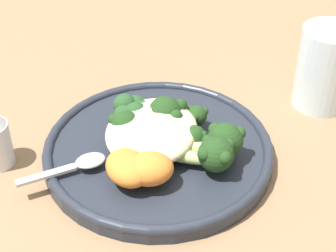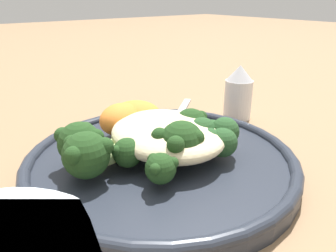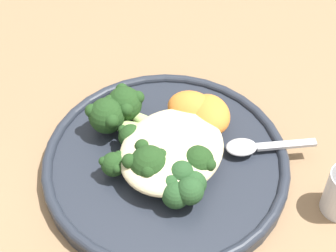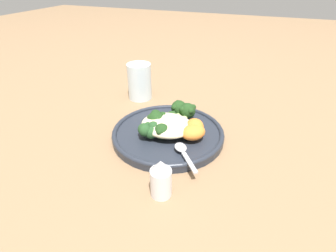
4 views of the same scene
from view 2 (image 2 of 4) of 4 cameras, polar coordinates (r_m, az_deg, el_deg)
ground_plane at (r=0.34m, az=-1.19°, el=-7.74°), size 4.00×4.00×0.00m
plate at (r=0.34m, az=-1.37°, el=-5.67°), size 0.27×0.27×0.02m
quinoa_mound at (r=0.32m, az=0.01°, el=-1.51°), size 0.12×0.10×0.03m
broccoli_stalk_0 at (r=0.31m, az=-13.03°, el=-2.76°), size 0.04×0.12×0.04m
broccoli_stalk_1 at (r=0.29m, az=-12.34°, el=-4.55°), size 0.05×0.11×0.04m
broccoli_stalk_2 at (r=0.31m, az=-5.91°, el=-3.92°), size 0.06×0.08×0.03m
broccoli_stalk_3 at (r=0.29m, az=-1.96°, el=-5.63°), size 0.10×0.07×0.03m
broccoli_stalk_4 at (r=0.30m, az=0.66°, el=-2.84°), size 0.10×0.04×0.04m
broccoli_stalk_5 at (r=0.32m, az=1.73°, el=-2.90°), size 0.08×0.04×0.03m
broccoli_stalk_6 at (r=0.33m, az=1.88°, el=-2.01°), size 0.08×0.05×0.03m
broccoli_stalk_7 at (r=0.34m, az=2.89°, el=-0.46°), size 0.06×0.08×0.04m
sweet_potato_chunk_0 at (r=0.37m, az=-8.23°, el=1.22°), size 0.06×0.06×0.03m
sweet_potato_chunk_1 at (r=0.38m, az=-5.52°, el=1.97°), size 0.07×0.07×0.03m
kale_tuft at (r=0.32m, az=8.00°, el=-1.78°), size 0.05×0.05×0.03m
spoon at (r=0.41m, az=1.79°, el=1.84°), size 0.08×0.09×0.01m
salt_shaker at (r=0.48m, az=12.16°, el=5.70°), size 0.04×0.04×0.08m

